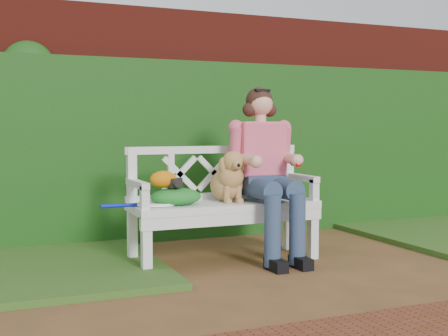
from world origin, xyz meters
name	(u,v)px	position (x,y,z in m)	size (l,w,h in m)	color
ground	(327,272)	(0.00, 0.00, 0.00)	(60.00, 60.00, 0.00)	#53391E
brick_wall	(227,125)	(0.00, 1.90, 1.10)	(10.00, 0.30, 2.20)	maroon
ivy_hedge	(236,150)	(0.00, 1.68, 0.85)	(10.00, 0.18, 1.70)	#184F13
garden_bench	(224,231)	(-0.57, 0.63, 0.24)	(1.58, 0.60, 0.48)	white
seated_woman	(263,174)	(-0.23, 0.61, 0.69)	(0.58, 0.78, 1.38)	#CD2756
dog	(228,176)	(-0.54, 0.63, 0.69)	(0.28, 0.37, 0.41)	#9C5A23
tennis_racket	(154,204)	(-1.16, 0.61, 0.50)	(0.62, 0.26, 0.03)	silver
green_bag	(176,196)	(-0.98, 0.59, 0.55)	(0.39, 0.31, 0.13)	green
camera_item	(174,183)	(-1.01, 0.58, 0.65)	(0.11, 0.08, 0.07)	black
baseball_glove	(163,179)	(-1.08, 0.60, 0.68)	(0.21, 0.15, 0.13)	#CE6B09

